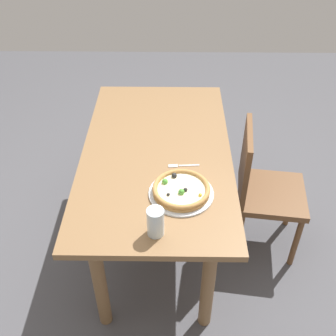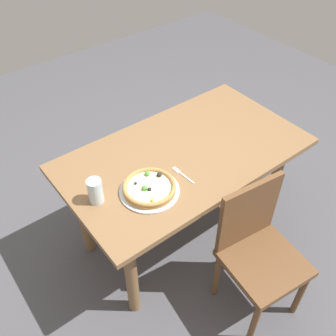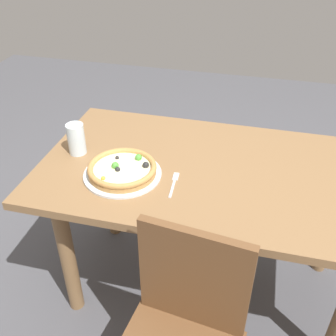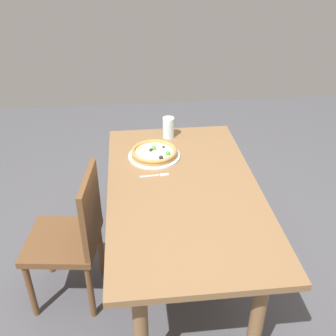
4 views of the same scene
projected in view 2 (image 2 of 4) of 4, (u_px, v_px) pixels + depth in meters
name	position (u px, v px, depth m)	size (l,w,h in m)	color
ground_plane	(181.00, 230.00, 2.75)	(6.00, 6.00, 0.00)	#4C4C51
dining_table	(184.00, 166.00, 2.32)	(1.46, 0.83, 0.74)	olive
chair_near	(258.00, 249.00, 2.07)	(0.45, 0.45, 0.86)	brown
plate	(150.00, 191.00, 2.01)	(0.32, 0.32, 0.01)	silver
pizza	(149.00, 187.00, 1.99)	(0.28, 0.28, 0.05)	#B78447
fork	(182.00, 174.00, 2.10)	(0.03, 0.17, 0.00)	silver
drinking_glass	(95.00, 191.00, 1.92)	(0.08, 0.08, 0.14)	silver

